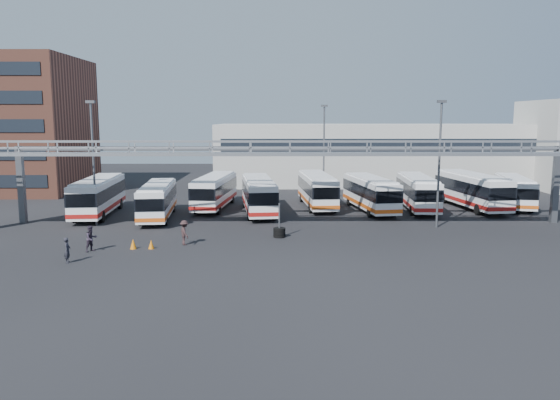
{
  "coord_description": "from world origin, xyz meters",
  "views": [
    {
      "loc": [
        -0.88,
        -36.53,
        8.79
      ],
      "look_at": [
        -0.75,
        6.0,
        2.41
      ],
      "focal_mm": 35.0,
      "sensor_mm": 36.0,
      "label": 1
    }
  ],
  "objects_px": {
    "light_pole_back": "(324,147)",
    "bus_3": "(215,190)",
    "bus_6": "(370,192)",
    "bus_4": "(259,194)",
    "light_pole_mid": "(439,157)",
    "bus_8": "(472,189)",
    "tire_stack": "(279,232)",
    "pedestrian_a": "(67,250)",
    "bus_5": "(317,189)",
    "light_pole_left": "(93,156)",
    "pedestrian_c": "(185,233)",
    "bus_1": "(98,195)",
    "bus_2": "(158,199)",
    "bus_9": "(514,190)",
    "cone_left": "(133,244)",
    "cone_right": "(151,244)",
    "bus_7": "(418,191)",
    "pedestrian_b": "(91,239)"
  },
  "relations": [
    {
      "from": "tire_stack",
      "to": "pedestrian_a",
      "type": "bearing_deg",
      "value": -150.94
    },
    {
      "from": "bus_5",
      "to": "bus_8",
      "type": "height_order",
      "value": "bus_8"
    },
    {
      "from": "bus_6",
      "to": "bus_4",
      "type": "bearing_deg",
      "value": 178.87
    },
    {
      "from": "pedestrian_a",
      "to": "cone_right",
      "type": "relative_size",
      "value": 2.51
    },
    {
      "from": "bus_4",
      "to": "bus_9",
      "type": "distance_m",
      "value": 25.63
    },
    {
      "from": "light_pole_back",
      "to": "cone_right",
      "type": "bearing_deg",
      "value": -121.25
    },
    {
      "from": "bus_1",
      "to": "bus_5",
      "type": "bearing_deg",
      "value": 8.62
    },
    {
      "from": "cone_left",
      "to": "bus_7",
      "type": "bearing_deg",
      "value": 34.52
    },
    {
      "from": "light_pole_back",
      "to": "bus_1",
      "type": "xyz_separation_m",
      "value": [
        -21.31,
        -9.29,
        -3.85
      ]
    },
    {
      "from": "bus_1",
      "to": "tire_stack",
      "type": "bearing_deg",
      "value": -33.74
    },
    {
      "from": "pedestrian_c",
      "to": "tire_stack",
      "type": "xyz_separation_m",
      "value": [
        6.64,
        2.46,
        -0.44
      ]
    },
    {
      "from": "light_pole_left",
      "to": "pedestrian_a",
      "type": "distance_m",
      "value": 13.09
    },
    {
      "from": "bus_3",
      "to": "tire_stack",
      "type": "height_order",
      "value": "bus_3"
    },
    {
      "from": "light_pole_left",
      "to": "bus_9",
      "type": "bearing_deg",
      "value": 13.53
    },
    {
      "from": "light_pole_back",
      "to": "bus_4",
      "type": "height_order",
      "value": "light_pole_back"
    },
    {
      "from": "bus_6",
      "to": "bus_9",
      "type": "relative_size",
      "value": 1.07
    },
    {
      "from": "bus_8",
      "to": "cone_left",
      "type": "relative_size",
      "value": 16.69
    },
    {
      "from": "bus_4",
      "to": "bus_6",
      "type": "height_order",
      "value": "bus_4"
    },
    {
      "from": "light_pole_left",
      "to": "bus_1",
      "type": "height_order",
      "value": "light_pole_left"
    },
    {
      "from": "light_pole_mid",
      "to": "bus_4",
      "type": "xyz_separation_m",
      "value": [
        -14.72,
        6.67,
        -3.9
      ]
    },
    {
      "from": "light_pole_left",
      "to": "bus_2",
      "type": "distance_m",
      "value": 6.73
    },
    {
      "from": "bus_3",
      "to": "bus_6",
      "type": "relative_size",
      "value": 0.99
    },
    {
      "from": "bus_3",
      "to": "pedestrian_c",
      "type": "height_order",
      "value": "bus_3"
    },
    {
      "from": "light_pole_back",
      "to": "bus_3",
      "type": "xyz_separation_m",
      "value": [
        -11.14,
        -5.37,
        -3.94
      ]
    },
    {
      "from": "bus_7",
      "to": "pedestrian_a",
      "type": "distance_m",
      "value": 32.94
    },
    {
      "from": "light_pole_mid",
      "to": "light_pole_back",
      "type": "height_order",
      "value": "same"
    },
    {
      "from": "bus_9",
      "to": "pedestrian_a",
      "type": "distance_m",
      "value": 42.22
    },
    {
      "from": "light_pole_left",
      "to": "pedestrian_a",
      "type": "bearing_deg",
      "value": -79.67
    },
    {
      "from": "light_pole_back",
      "to": "tire_stack",
      "type": "xyz_separation_m",
      "value": [
        -4.81,
        -18.69,
        -5.29
      ]
    },
    {
      "from": "bus_2",
      "to": "bus_9",
      "type": "relative_size",
      "value": 1.01
    },
    {
      "from": "pedestrian_b",
      "to": "cone_right",
      "type": "bearing_deg",
      "value": -41.41
    },
    {
      "from": "pedestrian_b",
      "to": "light_pole_mid",
      "type": "bearing_deg",
      "value": -34.5
    },
    {
      "from": "light_pole_mid",
      "to": "bus_8",
      "type": "relative_size",
      "value": 0.88
    },
    {
      "from": "pedestrian_b",
      "to": "tire_stack",
      "type": "bearing_deg",
      "value": -33.01
    },
    {
      "from": "bus_7",
      "to": "pedestrian_a",
      "type": "xyz_separation_m",
      "value": [
        -26.43,
        -19.64,
        -1.01
      ]
    },
    {
      "from": "bus_5",
      "to": "bus_3",
      "type": "bearing_deg",
      "value": 178.96
    },
    {
      "from": "bus_4",
      "to": "bus_6",
      "type": "xyz_separation_m",
      "value": [
        10.62,
        1.34,
        -0.04
      ]
    },
    {
      "from": "bus_4",
      "to": "pedestrian_a",
      "type": "xyz_separation_m",
      "value": [
        -11.11,
        -17.6,
        -1.04
      ]
    },
    {
      "from": "bus_1",
      "to": "bus_2",
      "type": "xyz_separation_m",
      "value": [
        5.76,
        -1.64,
        -0.16
      ]
    },
    {
      "from": "light_pole_mid",
      "to": "bus_6",
      "type": "bearing_deg",
      "value": 117.1
    },
    {
      "from": "light_pole_left",
      "to": "pedestrian_c",
      "type": "height_order",
      "value": "light_pole_left"
    },
    {
      "from": "light_pole_mid",
      "to": "cone_right",
      "type": "height_order",
      "value": "light_pole_mid"
    },
    {
      "from": "light_pole_left",
      "to": "bus_2",
      "type": "xyz_separation_m",
      "value": [
        4.45,
        3.07,
        -4.01
      ]
    },
    {
      "from": "bus_6",
      "to": "cone_left",
      "type": "height_order",
      "value": "bus_6"
    },
    {
      "from": "bus_3",
      "to": "tire_stack",
      "type": "distance_m",
      "value": 14.81
    },
    {
      "from": "bus_8",
      "to": "cone_right",
      "type": "height_order",
      "value": "bus_8"
    },
    {
      "from": "bus_8",
      "to": "tire_stack",
      "type": "xyz_separation_m",
      "value": [
        -18.88,
        -13.01,
        -1.48
      ]
    },
    {
      "from": "bus_2",
      "to": "pedestrian_a",
      "type": "xyz_separation_m",
      "value": [
        -2.27,
        -15.0,
        -0.92
      ]
    },
    {
      "from": "bus_6",
      "to": "bus_5",
      "type": "bearing_deg",
      "value": 146.99
    },
    {
      "from": "bus_3",
      "to": "bus_6",
      "type": "xyz_separation_m",
      "value": [
        15.04,
        -1.62,
        0.0
      ]
    }
  ]
}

